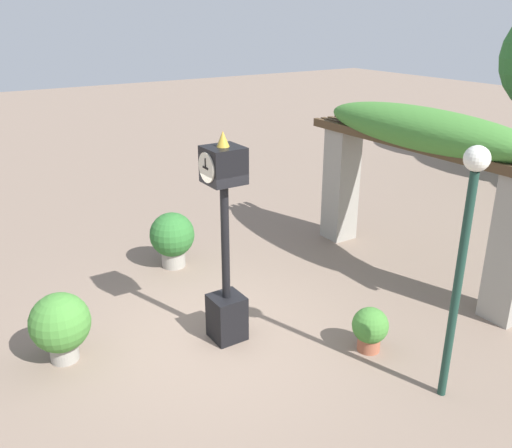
{
  "coord_description": "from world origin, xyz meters",
  "views": [
    {
      "loc": [
        6.06,
        -3.18,
        4.44
      ],
      "look_at": [
        0.11,
        0.63,
        1.68
      ],
      "focal_mm": 38.0,
      "sensor_mm": 36.0,
      "label": 1
    }
  ],
  "objects_px": {
    "potted_plant_near_left": "(172,237)",
    "lamp_post": "(465,237)",
    "pedestal_clock": "(225,249)",
    "potted_plant_near_right": "(60,324)",
    "potted_plant_far_left": "(370,328)"
  },
  "relations": [
    {
      "from": "lamp_post",
      "to": "potted_plant_near_left",
      "type": "bearing_deg",
      "value": -166.24
    },
    {
      "from": "potted_plant_near_right",
      "to": "potted_plant_far_left",
      "type": "distance_m",
      "value": 4.22
    },
    {
      "from": "potted_plant_far_left",
      "to": "lamp_post",
      "type": "distance_m",
      "value": 2.13
    },
    {
      "from": "pedestal_clock",
      "to": "lamp_post",
      "type": "height_order",
      "value": "lamp_post"
    },
    {
      "from": "potted_plant_near_right",
      "to": "lamp_post",
      "type": "bearing_deg",
      "value": 49.01
    },
    {
      "from": "potted_plant_near_left",
      "to": "lamp_post",
      "type": "relative_size",
      "value": 0.33
    },
    {
      "from": "potted_plant_far_left",
      "to": "pedestal_clock",
      "type": "bearing_deg",
      "value": -131.66
    },
    {
      "from": "potted_plant_far_left",
      "to": "lamp_post",
      "type": "xyz_separation_m",
      "value": [
        1.19,
        0.1,
        1.77
      ]
    },
    {
      "from": "pedestal_clock",
      "to": "potted_plant_near_left",
      "type": "distance_m",
      "value": 2.78
    },
    {
      "from": "lamp_post",
      "to": "potted_plant_near_right",
      "type": "bearing_deg",
      "value": -130.99
    },
    {
      "from": "potted_plant_near_left",
      "to": "lamp_post",
      "type": "height_order",
      "value": "lamp_post"
    },
    {
      "from": "lamp_post",
      "to": "potted_plant_far_left",
      "type": "bearing_deg",
      "value": -175.08
    },
    {
      "from": "pedestal_clock",
      "to": "potted_plant_near_right",
      "type": "distance_m",
      "value": 2.42
    },
    {
      "from": "pedestal_clock",
      "to": "potted_plant_far_left",
      "type": "distance_m",
      "value": 2.29
    },
    {
      "from": "potted_plant_near_left",
      "to": "lamp_post",
      "type": "distance_m",
      "value": 5.55
    }
  ]
}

